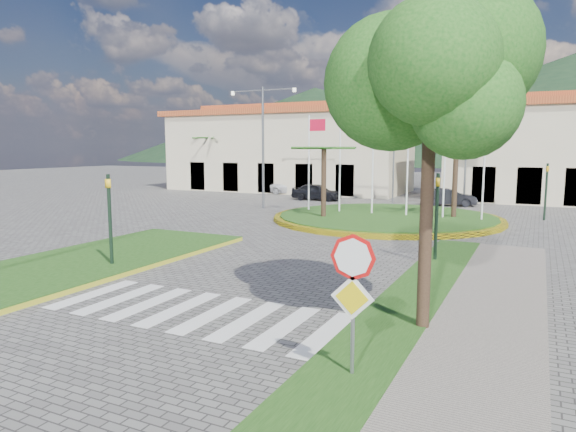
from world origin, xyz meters
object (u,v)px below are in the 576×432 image
at_px(stop_sign, 353,284).
at_px(white_van, 295,187).
at_px(car_dark_b, 449,197).
at_px(deciduous_tree, 431,95).
at_px(roundabout_island, 386,217).
at_px(car_dark_a, 317,192).

height_order(stop_sign, white_van, stop_sign).
bearing_deg(white_van, car_dark_b, -120.72).
relative_size(white_van, car_dark_b, 1.19).
bearing_deg(deciduous_tree, roundabout_island, 107.91).
height_order(deciduous_tree, car_dark_b, deciduous_tree).
height_order(roundabout_island, car_dark_a, roundabout_island).
relative_size(roundabout_island, white_van, 2.91).
bearing_deg(car_dark_a, deciduous_tree, -152.52).
distance_m(stop_sign, car_dark_a, 31.23).
height_order(roundabout_island, stop_sign, roundabout_island).
bearing_deg(stop_sign, roundabout_island, 103.73).
height_order(roundabout_island, car_dark_b, roundabout_island).
distance_m(white_van, car_dark_b, 14.07).
xyz_separation_m(roundabout_island, car_dark_a, (-7.85, 8.45, 0.49)).
height_order(roundabout_island, white_van, roundabout_island).
relative_size(stop_sign, deciduous_tree, 0.39).
distance_m(roundabout_island, deciduous_tree, 18.55).
xyz_separation_m(stop_sign, car_dark_b, (-2.90, 29.04, -1.19)).
distance_m(stop_sign, deciduous_tree, 4.59).
distance_m(roundabout_island, white_van, 17.11).
xyz_separation_m(stop_sign, car_dark_a, (-12.75, 28.48, -1.13)).
xyz_separation_m(deciduous_tree, white_van, (-17.12, 29.55, -4.57)).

